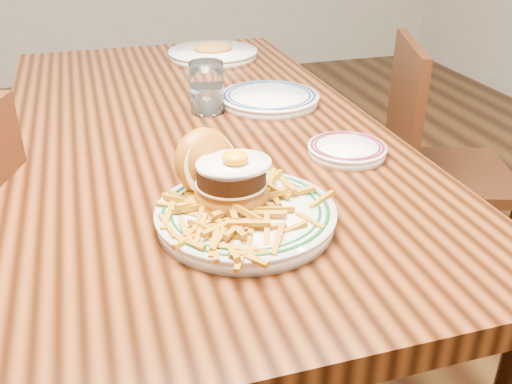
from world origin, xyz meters
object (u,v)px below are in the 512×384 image
object	(u,v)px
chair_right	(432,162)
side_plate	(347,149)
table	(194,159)
main_plate	(239,200)

from	to	relation	value
chair_right	side_plate	distance (m)	0.80
table	main_plate	bearing A→B (deg)	-91.29
chair_right	main_plate	bearing A→B (deg)	57.93
table	chair_right	world-z (taller)	chair_right
chair_right	side_plate	xyz separation A→B (m)	(-0.55, -0.48, 0.32)
side_plate	chair_right	bearing A→B (deg)	45.97
table	side_plate	bearing A→B (deg)	-44.48
table	main_plate	distance (m)	0.47
table	main_plate	xyz separation A→B (m)	(-0.01, -0.45, 0.13)
table	side_plate	xyz separation A→B (m)	(0.27, -0.27, 0.10)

